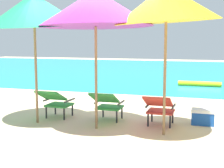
{
  "coord_description": "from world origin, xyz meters",
  "views": [
    {
      "loc": [
        2.18,
        -6.32,
        1.71
      ],
      "look_at": [
        0.0,
        0.48,
        0.75
      ],
      "focal_mm": 51.42,
      "sensor_mm": 36.0,
      "label": 1
    }
  ],
  "objects_px": {
    "beach_umbrella_left": "(34,10)",
    "cooler_box": "(203,117)",
    "swim_buoy": "(199,84)",
    "lounge_chair_right": "(159,107)",
    "lounge_chair_left": "(56,101)",
    "beach_umbrella_right": "(166,4)",
    "lounge_chair_center": "(107,103)",
    "beach_umbrella_center": "(96,8)"
  },
  "relations": [
    {
      "from": "beach_umbrella_left",
      "to": "beach_umbrella_center",
      "type": "relative_size",
      "value": 0.91
    },
    {
      "from": "lounge_chair_right",
      "to": "cooler_box",
      "type": "distance_m",
      "value": 0.98
    },
    {
      "from": "swim_buoy",
      "to": "lounge_chair_center",
      "type": "bearing_deg",
      "value": -104.5
    },
    {
      "from": "cooler_box",
      "to": "swim_buoy",
      "type": "bearing_deg",
      "value": 93.31
    },
    {
      "from": "swim_buoy",
      "to": "lounge_chair_right",
      "type": "xyz_separation_m",
      "value": [
        -0.49,
        -6.29,
        0.31
      ]
    },
    {
      "from": "beach_umbrella_center",
      "to": "cooler_box",
      "type": "xyz_separation_m",
      "value": [
        1.98,
        0.96,
        -2.15
      ]
    },
    {
      "from": "beach_umbrella_left",
      "to": "cooler_box",
      "type": "relative_size",
      "value": 5.79
    },
    {
      "from": "lounge_chair_center",
      "to": "beach_umbrella_center",
      "type": "xyz_separation_m",
      "value": [
        -0.03,
        -0.56,
        1.91
      ]
    },
    {
      "from": "swim_buoy",
      "to": "lounge_chair_center",
      "type": "relative_size",
      "value": 1.81
    },
    {
      "from": "beach_umbrella_left",
      "to": "beach_umbrella_right",
      "type": "relative_size",
      "value": 1.0
    },
    {
      "from": "swim_buoy",
      "to": "beach_umbrella_center",
      "type": "xyz_separation_m",
      "value": [
        -1.65,
        -6.79,
        2.22
      ]
    },
    {
      "from": "lounge_chair_right",
      "to": "beach_umbrella_left",
      "type": "bearing_deg",
      "value": -169.7
    },
    {
      "from": "swim_buoy",
      "to": "beach_umbrella_right",
      "type": "distance_m",
      "value": 7.18
    },
    {
      "from": "beach_umbrella_right",
      "to": "lounge_chair_left",
      "type": "bearing_deg",
      "value": 168.47
    },
    {
      "from": "lounge_chair_right",
      "to": "cooler_box",
      "type": "bearing_deg",
      "value": 29.29
    },
    {
      "from": "lounge_chair_left",
      "to": "lounge_chair_center",
      "type": "distance_m",
      "value": 1.17
    },
    {
      "from": "lounge_chair_center",
      "to": "beach_umbrella_left",
      "type": "height_order",
      "value": "beach_umbrella_left"
    },
    {
      "from": "lounge_chair_left",
      "to": "beach_umbrella_right",
      "type": "xyz_separation_m",
      "value": [
        2.46,
        -0.5,
        1.95
      ]
    },
    {
      "from": "lounge_chair_right",
      "to": "cooler_box",
      "type": "relative_size",
      "value": 1.85
    },
    {
      "from": "lounge_chair_right",
      "to": "beach_umbrella_right",
      "type": "xyz_separation_m",
      "value": [
        0.17,
        -0.52,
        1.95
      ]
    },
    {
      "from": "lounge_chair_left",
      "to": "lounge_chair_right",
      "type": "height_order",
      "value": "same"
    },
    {
      "from": "swim_buoy",
      "to": "lounge_chair_center",
      "type": "distance_m",
      "value": 6.44
    },
    {
      "from": "lounge_chair_left",
      "to": "cooler_box",
      "type": "distance_m",
      "value": 3.17
    },
    {
      "from": "swim_buoy",
      "to": "cooler_box",
      "type": "bearing_deg",
      "value": -86.69
    },
    {
      "from": "lounge_chair_left",
      "to": "beach_umbrella_center",
      "type": "bearing_deg",
      "value": -22.91
    },
    {
      "from": "swim_buoy",
      "to": "cooler_box",
      "type": "distance_m",
      "value": 5.84
    },
    {
      "from": "beach_umbrella_left",
      "to": "cooler_box",
      "type": "height_order",
      "value": "beach_umbrella_left"
    },
    {
      "from": "lounge_chair_center",
      "to": "cooler_box",
      "type": "distance_m",
      "value": 2.0
    },
    {
      "from": "beach_umbrella_left",
      "to": "cooler_box",
      "type": "xyz_separation_m",
      "value": [
        3.33,
        0.92,
        -2.17
      ]
    },
    {
      "from": "lounge_chair_left",
      "to": "cooler_box",
      "type": "bearing_deg",
      "value": 8.82
    },
    {
      "from": "swim_buoy",
      "to": "lounge_chair_left",
      "type": "bearing_deg",
      "value": -113.79
    },
    {
      "from": "beach_umbrella_left",
      "to": "cooler_box",
      "type": "bearing_deg",
      "value": 15.43
    },
    {
      "from": "swim_buoy",
      "to": "beach_umbrella_center",
      "type": "distance_m",
      "value": 7.33
    },
    {
      "from": "lounge_chair_center",
      "to": "beach_umbrella_left",
      "type": "distance_m",
      "value": 2.42
    },
    {
      "from": "lounge_chair_left",
      "to": "lounge_chair_center",
      "type": "relative_size",
      "value": 0.99
    },
    {
      "from": "lounge_chair_center",
      "to": "cooler_box",
      "type": "relative_size",
      "value": 1.87
    },
    {
      "from": "beach_umbrella_center",
      "to": "cooler_box",
      "type": "height_order",
      "value": "beach_umbrella_center"
    },
    {
      "from": "beach_umbrella_center",
      "to": "lounge_chair_right",
      "type": "bearing_deg",
      "value": 23.43
    },
    {
      "from": "swim_buoy",
      "to": "lounge_chair_right",
      "type": "distance_m",
      "value": 6.32
    },
    {
      "from": "lounge_chair_right",
      "to": "beach_umbrella_right",
      "type": "distance_m",
      "value": 2.02
    },
    {
      "from": "lounge_chair_center",
      "to": "cooler_box",
      "type": "bearing_deg",
      "value": 11.63
    },
    {
      "from": "beach_umbrella_right",
      "to": "cooler_box",
      "type": "bearing_deg",
      "value": 56.34
    }
  ]
}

